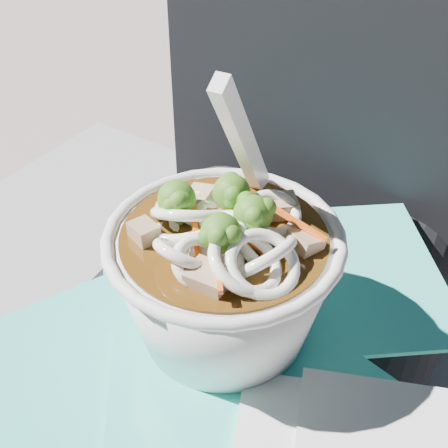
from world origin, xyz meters
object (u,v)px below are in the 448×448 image
at_px(lap, 214,395).
at_px(person_body, 259,306).
at_px(udon_bowl, 224,272).
at_px(plastic_bag, 192,351).

xyz_separation_m(lap, person_body, (-0.00, 0.09, 0.03)).
bearing_deg(udon_bowl, plastic_bag, -123.01).
bearing_deg(lap, person_body, 90.00).
bearing_deg(person_body, plastic_bag, -92.02).
bearing_deg(lap, udon_bowl, -17.15).
bearing_deg(person_body, lap, -90.00).
bearing_deg(plastic_bag, udon_bowl, 56.99).
xyz_separation_m(person_body, plastic_bag, (-0.00, -0.12, 0.06)).
relative_size(person_body, plastic_bag, 2.20).
distance_m(person_body, udon_bowl, 0.16).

